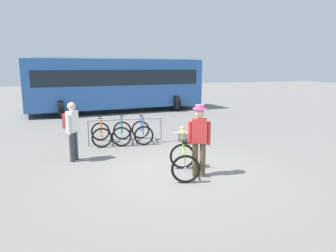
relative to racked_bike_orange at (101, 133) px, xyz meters
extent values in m
plane|color=slate|center=(1.52, -3.60, -0.37)|extent=(80.00, 80.00, 0.00)
cylinder|color=#99999E|center=(-0.43, -0.14, 0.06)|extent=(0.06, 0.06, 0.85)
cylinder|color=#99999E|center=(2.01, -0.36, 0.06)|extent=(0.06, 0.06, 0.85)
cylinder|color=#99999E|center=(0.79, -0.25, 0.48)|extent=(2.44, 0.27, 0.05)
torus|color=black|center=(0.03, 0.51, -0.04)|extent=(0.66, 0.11, 0.66)
cylinder|color=#B7B7BC|center=(0.03, 0.51, -0.04)|extent=(0.08, 0.07, 0.08)
torus|color=black|center=(-0.03, -0.51, -0.04)|extent=(0.66, 0.11, 0.66)
cylinder|color=#B7B7BC|center=(-0.03, -0.51, -0.04)|extent=(0.08, 0.07, 0.08)
cube|color=orange|center=(0.00, 0.00, 0.19)|extent=(0.10, 0.92, 0.04)
cube|color=orange|center=(0.00, -0.05, 0.41)|extent=(0.08, 0.61, 0.04)
cylinder|color=orange|center=(0.01, 0.18, 0.24)|extent=(0.03, 0.03, 0.55)
cube|color=black|center=(0.01, 0.18, 0.51)|extent=(0.14, 0.25, 0.06)
cylinder|color=orange|center=(-0.03, -0.39, 0.28)|extent=(0.03, 0.03, 0.63)
cylinder|color=#B7B7BC|center=(-0.03, -0.39, 0.59)|extent=(0.52, 0.06, 0.03)
torus|color=black|center=(0.80, 0.44, -0.04)|extent=(0.66, 0.21, 0.66)
cylinder|color=#B7B7BC|center=(0.80, 0.44, -0.04)|extent=(0.09, 0.08, 0.08)
torus|color=black|center=(0.59, -0.56, -0.04)|extent=(0.66, 0.21, 0.66)
cylinder|color=#B7B7BC|center=(0.59, -0.56, -0.04)|extent=(0.09, 0.08, 0.08)
cube|color=teal|center=(0.70, -0.06, 0.19)|extent=(0.22, 0.91, 0.04)
cube|color=teal|center=(0.69, -0.11, 0.41)|extent=(0.16, 0.61, 0.04)
cylinder|color=teal|center=(0.73, 0.12, 0.24)|extent=(0.03, 0.03, 0.55)
cube|color=black|center=(0.73, 0.12, 0.51)|extent=(0.17, 0.26, 0.06)
cylinder|color=teal|center=(0.62, -0.44, 0.28)|extent=(0.03, 0.03, 0.63)
cylinder|color=#B7B7BC|center=(0.62, -0.44, 0.59)|extent=(0.51, 0.13, 0.03)
torus|color=black|center=(1.46, 0.38, -0.04)|extent=(0.66, 0.16, 0.66)
cylinder|color=#B7B7BC|center=(1.46, 0.38, -0.04)|extent=(0.09, 0.07, 0.08)
torus|color=black|center=(1.33, -0.63, -0.04)|extent=(0.66, 0.16, 0.66)
cylinder|color=#B7B7BC|center=(1.33, -0.63, -0.04)|extent=(0.09, 0.07, 0.08)
cube|color=#2D56B7|center=(1.39, -0.12, 0.19)|extent=(0.15, 0.91, 0.04)
cube|color=#2D56B7|center=(1.39, -0.17, 0.41)|extent=(0.11, 0.61, 0.04)
cylinder|color=#2D56B7|center=(1.42, 0.06, 0.24)|extent=(0.03, 0.03, 0.55)
cube|color=black|center=(1.42, 0.06, 0.51)|extent=(0.15, 0.25, 0.06)
cylinder|color=#2D56B7|center=(1.34, -0.51, 0.28)|extent=(0.03, 0.03, 0.63)
cylinder|color=#B7B7BC|center=(1.34, -0.51, 0.59)|extent=(0.52, 0.09, 0.03)
torus|color=black|center=(1.37, -4.30, -0.04)|extent=(0.65, 0.25, 0.66)
cylinder|color=#B7B7BC|center=(1.37, -4.30, -0.04)|extent=(0.09, 0.08, 0.08)
torus|color=black|center=(1.67, -3.32, -0.04)|extent=(0.65, 0.25, 0.66)
cylinder|color=#B7B7BC|center=(1.67, -3.32, -0.04)|extent=(0.09, 0.08, 0.08)
cube|color=#9ED14C|center=(1.52, -3.81, 0.19)|extent=(0.30, 0.89, 0.04)
cube|color=#9ED14C|center=(1.53, -3.76, 0.41)|extent=(0.21, 0.60, 0.04)
cylinder|color=#9ED14C|center=(1.46, -3.99, 0.24)|extent=(0.03, 0.03, 0.55)
cube|color=black|center=(1.46, -3.99, 0.51)|extent=(0.19, 0.26, 0.06)
cylinder|color=#9ED14C|center=(1.63, -3.44, 0.28)|extent=(0.03, 0.03, 0.63)
cylinder|color=#B7B7BC|center=(1.63, -3.44, 0.59)|extent=(0.51, 0.18, 0.03)
cube|color=gray|center=(1.67, -3.31, 0.47)|extent=(0.31, 0.27, 0.22)
ellipsoid|color=tan|center=(1.67, -3.31, 0.57)|extent=(0.22, 0.21, 0.16)
sphere|color=tan|center=(1.70, -3.23, 0.67)|extent=(0.11, 0.11, 0.11)
cylinder|color=brown|center=(1.92, -4.00, 0.04)|extent=(0.14, 0.14, 0.82)
cylinder|color=brown|center=(1.76, -3.93, 0.04)|extent=(0.14, 0.14, 0.82)
cube|color=red|center=(1.84, -3.96, 0.74)|extent=(0.39, 0.32, 0.58)
cylinder|color=red|center=(2.03, -4.07, 0.69)|extent=(0.09, 0.09, 0.55)
cylinder|color=red|center=(1.63, -3.89, 0.69)|extent=(0.09, 0.09, 0.55)
sphere|color=beige|center=(1.84, -3.96, 1.16)|extent=(0.22, 0.22, 0.22)
cylinder|color=#E05999|center=(1.84, -3.96, 1.26)|extent=(0.32, 0.32, 0.02)
cylinder|color=#E05999|center=(1.84, -3.96, 1.31)|extent=(0.20, 0.20, 0.09)
cylinder|color=#383842|center=(-0.90, -1.63, 0.04)|extent=(0.14, 0.14, 0.82)
cylinder|color=#383842|center=(-0.99, -1.78, 0.04)|extent=(0.14, 0.14, 0.82)
cube|color=white|center=(-0.94, -1.71, 0.74)|extent=(0.35, 0.39, 0.58)
cylinder|color=white|center=(-0.81, -1.53, 0.69)|extent=(0.09, 0.09, 0.55)
cylinder|color=white|center=(-1.04, -1.91, 0.69)|extent=(0.09, 0.09, 0.55)
sphere|color=beige|center=(-0.94, -1.71, 1.16)|extent=(0.22, 0.22, 0.22)
cube|color=#B23333|center=(-1.08, -1.62, 0.76)|extent=(0.26, 0.29, 0.40)
cube|color=#3366B7|center=(1.81, 7.76, 1.28)|extent=(10.20, 3.49, 2.70)
cube|color=#19232D|center=(1.81, 7.76, 1.63)|extent=(9.41, 3.43, 0.84)
cube|color=silver|center=(1.81, 7.76, 2.67)|extent=(9.18, 3.14, 0.08)
cylinder|color=black|center=(-1.30, 6.19, 0.08)|extent=(0.34, 0.92, 0.90)
cylinder|color=black|center=(-1.55, 8.68, 0.08)|extent=(0.34, 0.92, 0.90)
cylinder|color=black|center=(5.17, 6.84, 0.08)|extent=(0.34, 0.92, 0.90)
cylinder|color=black|center=(4.92, 9.33, 0.08)|extent=(0.34, 0.92, 0.90)
camera|label=1|loc=(-1.13, -10.52, 2.21)|focal=33.44mm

